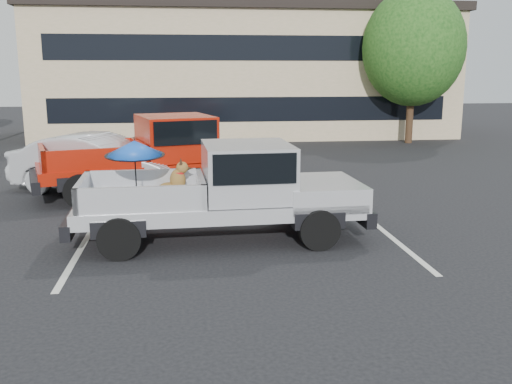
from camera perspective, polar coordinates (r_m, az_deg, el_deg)
ground at (r=9.40m, az=-0.50°, el=-8.17°), size 90.00×90.00×0.00m
stripe_left at (r=11.43m, az=-16.85°, el=-4.98°), size 0.12×5.00×0.01m
stripe_right at (r=11.93m, az=12.90°, el=-4.03°), size 0.12×5.00×0.01m
motel_building at (r=29.90m, az=-1.22°, el=12.04°), size 20.40×8.40×6.30m
tree_right at (r=26.72m, az=15.48°, el=13.75°), size 4.46×4.46×6.78m
tree_back at (r=33.52m, az=5.26°, el=14.07°), size 4.68×4.68×7.11m
silver_pickup at (r=11.03m, az=-2.12°, el=0.56°), size 5.76×2.28×2.06m
red_pickup at (r=15.56m, az=-8.68°, el=4.12°), size 6.61×3.78×2.06m
silver_sedan at (r=15.94m, az=-15.37°, el=2.76°), size 5.02×3.34×1.57m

